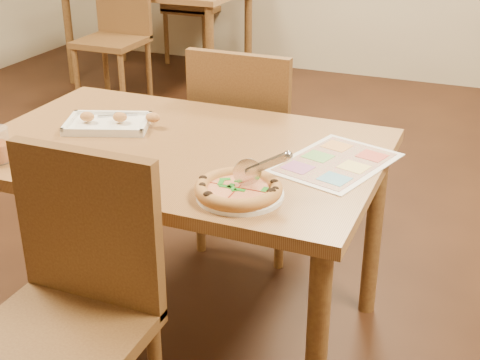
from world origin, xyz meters
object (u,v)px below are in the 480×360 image
at_px(dining_table, 178,170).
at_px(menu, 336,162).
at_px(bg_chair_near, 117,22).
at_px(pizza, 238,189).
at_px(chair_near, 72,283).
at_px(appetizer_tray, 110,123).
at_px(chair_far, 247,129).
at_px(plate, 240,195).
at_px(pizza_cutter, 261,167).

distance_m(dining_table, menu, 0.52).
xyz_separation_m(bg_chair_near, pizza, (1.92, -2.47, 0.18)).
xyz_separation_m(chair_near, appetizer_tray, (-0.29, 0.66, 0.17)).
relative_size(chair_near, bg_chair_near, 1.00).
relative_size(dining_table, pizza, 5.43).
relative_size(chair_near, chair_far, 1.00).
bearing_deg(bg_chair_near, chair_far, -44.94).
xyz_separation_m(chair_near, plate, (0.33, 0.34, 0.16)).
height_order(pizza, menu, pizza).
bearing_deg(pizza_cutter, plate, -172.19).
distance_m(chair_near, appetizer_tray, 0.74).
bearing_deg(plate, chair_near, -134.23).
bearing_deg(pizza, chair_far, 110.39).
xyz_separation_m(dining_table, plate, (0.33, -0.27, 0.09)).
relative_size(bg_chair_near, appetizer_tray, 1.40).
bearing_deg(bg_chair_near, pizza_cutter, -50.90).
distance_m(appetizer_tray, menu, 0.80).
bearing_deg(dining_table, chair_far, 90.00).
relative_size(bg_chair_near, plate, 1.96).
relative_size(plate, pizza, 1.00).
height_order(pizza_cutter, appetizer_tray, pizza_cutter).
bearing_deg(menu, chair_near, -127.65).
relative_size(chair_near, plate, 1.96).
bearing_deg(pizza, appetizer_tray, 151.55).
xyz_separation_m(chair_near, bg_chair_near, (-1.60, 2.80, 0.00)).
bearing_deg(dining_table, pizza, -39.87).
bearing_deg(bg_chair_near, menu, -45.47).
relative_size(chair_far, menu, 1.24).
bearing_deg(pizza_cutter, appetizer_tray, 124.55).
height_order(bg_chair_near, pizza_cutter, bg_chair_near).
distance_m(chair_far, pizza_cutter, 0.94).
bearing_deg(menu, plate, -119.29).
height_order(chair_far, pizza_cutter, chair_far).
xyz_separation_m(dining_table, chair_near, (0.00, -0.60, -0.07)).
bearing_deg(pizza, plate, 62.01).
relative_size(dining_table, menu, 3.43).
height_order(pizza, appetizer_tray, appetizer_tray).
xyz_separation_m(dining_table, chair_far, (-0.00, 0.60, -0.07)).
bearing_deg(appetizer_tray, plate, -27.99).
distance_m(dining_table, pizza_cutter, 0.47).
bearing_deg(appetizer_tray, dining_table, -11.98).
bearing_deg(dining_table, chair_near, -90.00).
bearing_deg(pizza, pizza_cutter, 41.54).
bearing_deg(pizza_cutter, dining_table, 116.68).
distance_m(pizza, menu, 0.38).
bearing_deg(pizza, dining_table, 140.13).
bearing_deg(dining_table, bg_chair_near, 126.05).
relative_size(appetizer_tray, menu, 0.89).
bearing_deg(plate, dining_table, 140.88).
distance_m(pizza_cutter, menu, 0.32).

